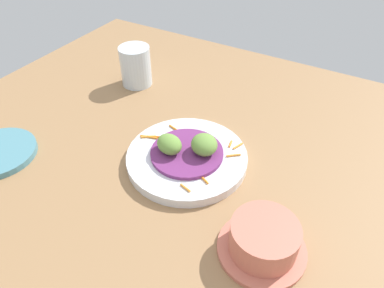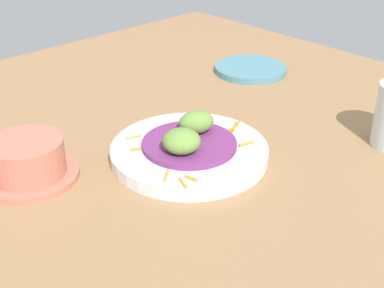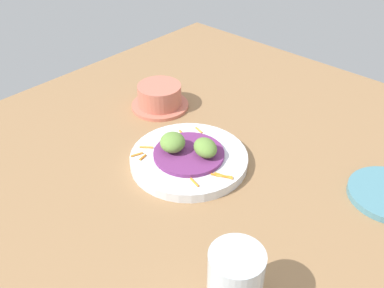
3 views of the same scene
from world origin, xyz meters
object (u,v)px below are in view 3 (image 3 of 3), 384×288
Objects in this scene: terracotta_bowl at (160,97)px; guac_scoop_center at (173,142)px; guac_scoop_left at (205,148)px; water_glass at (235,280)px; main_plate at (189,159)px.

guac_scoop_center is at bearing -37.11° from terracotta_bowl.
guac_scoop_left is 1.00× the size of guac_scoop_center.
guac_scoop_left is at bearing 27.86° from guac_scoop_center.
guac_scoop_left is 0.54× the size of water_glass.
guac_scoop_center is at bearing -152.14° from main_plate.
terracotta_bowl is at bearing 156.75° from guac_scoop_left.
guac_scoop_center is at bearing -152.14° from guac_scoop_left.
guac_scoop_center reaches higher than guac_scoop_left.
water_glass reaches higher than guac_scoop_center.
guac_scoop_center is (-2.89, -1.53, 3.53)cm from main_plate.
water_glass is at bearing -36.07° from main_plate.
guac_scoop_left is (2.89, 1.53, 3.42)cm from main_plate.
water_glass reaches higher than main_plate.
water_glass reaches higher than terracotta_bowl.
water_glass is (45.87, -30.25, 2.32)cm from terracotta_bowl.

